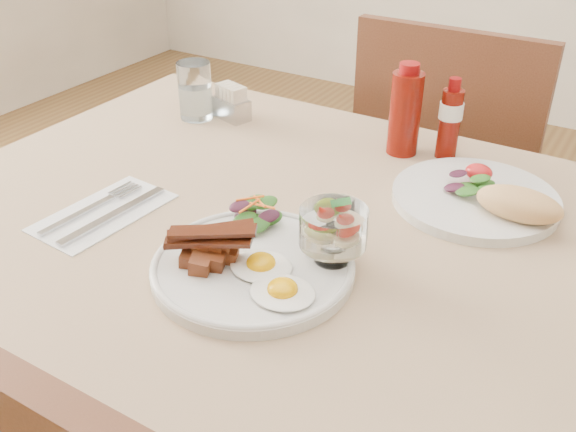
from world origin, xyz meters
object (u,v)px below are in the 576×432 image
Objects in this scene: chair_far at (448,183)px; fruit_cup at (333,228)px; table at (322,274)px; ketchup_bottle at (405,112)px; main_plate at (253,268)px; second_plate at (485,198)px; water_glass at (195,94)px; hot_sauce_bottle at (450,120)px; sugar_caddy at (232,104)px.

chair_far reaches higher than fruit_cup.
fruit_cup is (0.06, -0.09, 0.16)m from table.
main_plate is at bearing -93.23° from ketchup_bottle.
second_plate is at bearing 56.82° from main_plate.
second_plate is at bearing 64.27° from fruit_cup.
main_plate reaches higher than table.
water_glass is (-0.44, -0.42, 0.28)m from chair_far.
main_plate is 2.99× the size of fruit_cup.
hot_sauce_bottle is at bearing 77.32° from table.
chair_far is at bearing 89.71° from ketchup_bottle.
main_plate is at bearing -44.24° from water_glass.
table is 14.21× the size of fruit_cup.
chair_far is 0.67m from water_glass.
ketchup_bottle is 1.94× the size of sugar_caddy.
fruit_cup is (0.09, 0.06, 0.06)m from main_plate.
second_plate is at bearing -5.49° from water_glass.
fruit_cup is 0.55× the size of ketchup_bottle.
hot_sauce_bottle is 1.71× the size of sugar_caddy.
hot_sauce_bottle is at bearing 78.01° from main_plate.
ketchup_bottle is (-0.06, 0.40, 0.01)m from fruit_cup.
main_plate is at bearing -101.99° from hot_sauce_bottle.
second_plate is at bearing 43.99° from table.
hot_sauce_bottle reaches higher than sugar_caddy.
chair_far is 7.84× the size of water_glass.
water_glass is at bearing 174.51° from second_plate.
water_glass reaches higher than sugar_caddy.
sugar_caddy is (-0.34, 0.43, 0.02)m from main_plate.
sugar_caddy is at bearing -175.11° from ketchup_bottle.
hot_sauce_bottle is at bearing -76.98° from chair_far.
main_plate is at bearing -100.43° from table.
hot_sauce_bottle is at bearing 88.00° from fruit_cup.
sugar_caddy is at bearing 139.45° from fruit_cup.
fruit_cup is 0.62× the size of hot_sauce_bottle.
sugar_caddy reaches higher than second_plate.
ketchup_bottle reaches higher than hot_sauce_bottle.
main_plate is 2.36× the size of water_glass.
sugar_caddy is (-0.45, -0.06, -0.04)m from hot_sauce_bottle.
sugar_caddy is at bearing 142.82° from table.
sugar_caddy is at bearing 26.90° from water_glass.
fruit_cup is at bearing -33.92° from water_glass.
table is 0.29m from second_plate.
ketchup_bottle is at bearing 147.12° from second_plate.
hot_sauce_bottle is (0.08, 0.02, -0.01)m from ketchup_bottle.
fruit_cup is at bearing 35.61° from main_plate.
table is at bearing -90.00° from chair_far.
main_plate is 1.85× the size of hot_sauce_bottle.
ketchup_bottle reaches higher than fruit_cup.
second_plate is (0.13, 0.27, -0.05)m from fruit_cup.
fruit_cup is 0.34× the size of second_plate.
table is 0.48m from sugar_caddy.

